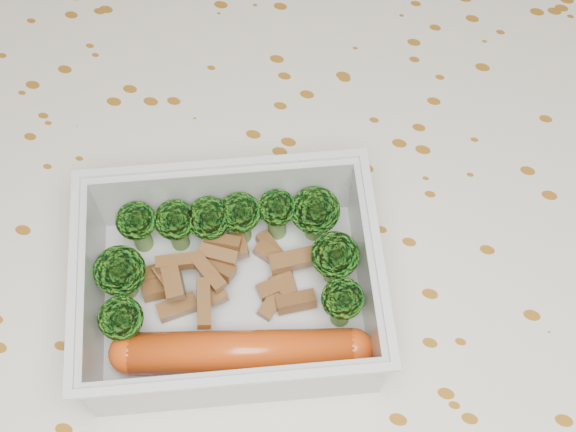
# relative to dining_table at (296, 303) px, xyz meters

# --- Properties ---
(dining_table) EXTENTS (1.40, 0.90, 0.75)m
(dining_table) POSITION_rel_dining_table_xyz_m (0.00, 0.00, 0.00)
(dining_table) COLOR brown
(dining_table) RESTS_ON ground
(tablecloth) EXTENTS (1.46, 0.96, 0.19)m
(tablecloth) POSITION_rel_dining_table_xyz_m (0.00, 0.00, 0.05)
(tablecloth) COLOR silver
(tablecloth) RESTS_ON dining_table
(lunch_container) EXTENTS (0.19, 0.17, 0.06)m
(lunch_container) POSITION_rel_dining_table_xyz_m (-0.03, -0.04, 0.11)
(lunch_container) COLOR silver
(lunch_container) RESTS_ON tablecloth
(broccoli_florets) EXTENTS (0.14, 0.12, 0.04)m
(broccoli_florets) POSITION_rel_dining_table_xyz_m (-0.03, -0.02, 0.12)
(broccoli_florets) COLOR #608C3F
(broccoli_florets) RESTS_ON lunch_container
(meat_pile) EXTENTS (0.10, 0.07, 0.03)m
(meat_pile) POSITION_rel_dining_table_xyz_m (-0.03, -0.03, 0.10)
(meat_pile) COLOR brown
(meat_pile) RESTS_ON lunch_container
(sausage) EXTENTS (0.14, 0.06, 0.02)m
(sausage) POSITION_rel_dining_table_xyz_m (-0.01, -0.07, 0.11)
(sausage) COLOR #C7420F
(sausage) RESTS_ON lunch_container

